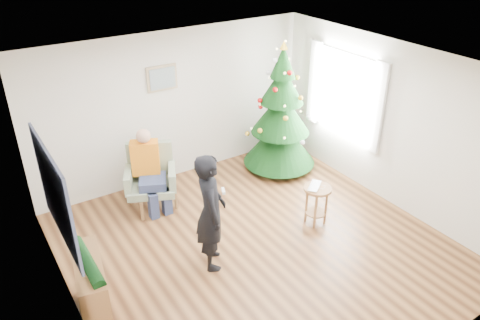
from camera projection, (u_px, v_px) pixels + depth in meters
floor at (257, 246)px, 6.70m from camera, size 5.00×5.00×0.00m
ceiling at (261, 70)px, 5.47m from camera, size 5.00×5.00×0.00m
wall_back at (175, 107)px, 7.94m from camera, size 5.00×0.00×5.00m
wall_front at (416, 279)px, 4.23m from camera, size 5.00×0.00×5.00m
wall_left at (63, 229)px, 4.89m from camera, size 0.00×5.00×5.00m
wall_right at (390, 125)px, 7.28m from camera, size 0.00×5.00×5.00m
window_panel at (345, 94)px, 7.91m from camera, size 0.04×1.30×1.40m
curtains at (343, 94)px, 7.90m from camera, size 0.05×1.75×1.50m
christmas_tree at (281, 114)px, 8.25m from camera, size 1.31×1.31×2.37m
stool at (316, 205)px, 7.05m from camera, size 0.42×0.42×0.63m
laptop at (318, 187)px, 6.90m from camera, size 0.41×0.38×0.03m
armchair at (152, 184)px, 7.48m from camera, size 0.96×0.94×1.01m
seated_person at (150, 169)px, 7.28m from camera, size 0.55×0.70×1.33m
standing_man at (211, 212)px, 6.01m from camera, size 0.60×0.71×1.65m
game_controller at (223, 191)px, 5.94m from camera, size 0.08×0.13×0.04m
console at (93, 290)px, 5.36m from camera, size 0.47×1.04×0.80m
garland at (87, 262)px, 5.16m from camera, size 0.14×0.90×0.14m
tapestry at (55, 195)px, 5.02m from camera, size 0.03×1.50×1.15m
framed_picture at (162, 78)px, 7.56m from camera, size 0.52×0.05×0.42m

